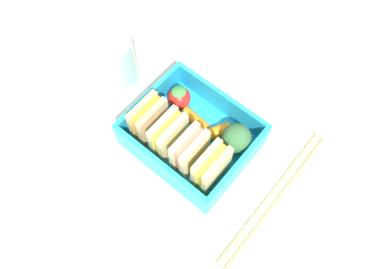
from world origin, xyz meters
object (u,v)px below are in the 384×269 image
sandwich_left (211,168)px  chopstick_pair (275,196)px  drinking_glass (117,62)px  sandwich_center_right (149,120)px  sandwich_center_left (190,151)px  sandwich_center (169,135)px  carrot_stick_far_left (195,120)px  carrot_stick_left (214,133)px  broccoli_floret (236,139)px  strawberry_far_left (179,97)px

sandwich_left → chopstick_pair: size_ratio=0.28×
drinking_glass → sandwich_center_right: bearing=158.1°
sandwich_center_right → chopstick_pair: (-17.87, -3.42, -3.89)cm
chopstick_pair → sandwich_center_left: bearing=17.1°
sandwich_center_left → sandwich_center: size_ratio=1.00×
carrot_stick_far_left → sandwich_center: bearing=85.2°
sandwich_center_left → carrot_stick_far_left: size_ratio=1.51×
carrot_stick_left → chopstick_pair: bearing=173.3°
broccoli_floret → carrot_stick_left: size_ratio=1.03×
strawberry_far_left → broccoli_floret: bearing=177.7°
carrot_stick_far_left → strawberry_far_left: (3.52, -0.81, 0.97)cm
sandwich_center_left → strawberry_far_left: sandwich_center_left is taller
chopstick_pair → strawberry_far_left: bearing=-6.8°
sandwich_center_left → carrot_stick_far_left: bearing=-57.8°
sandwich_center_left → sandwich_center: (3.36, 0.00, 0.00)cm
sandwich_center → strawberry_far_left: bearing=-60.5°
sandwich_center_left → broccoli_floret: size_ratio=1.30×
broccoli_floret → sandwich_center_left: bearing=57.4°
sandwich_left → carrot_stick_left: bearing=-55.6°
sandwich_center → carrot_stick_left: bearing=-126.5°
carrot_stick_far_left → sandwich_center_right: bearing=51.5°
drinking_glass → carrot_stick_far_left: bearing=-175.9°
broccoli_floret → strawberry_far_left: 9.84cm
sandwich_left → drinking_glass: (19.49, -3.77, -0.03)cm
sandwich_center_right → strawberry_far_left: 5.70cm
sandwich_left → strawberry_far_left: (9.85, -5.53, -1.34)cm
carrot_stick_far_left → chopstick_pair: size_ratio=0.18×
carrot_stick_left → carrot_stick_far_left: bearing=0.1°
sandwich_center → chopstick_pair: bearing=-166.7°
sandwich_center → sandwich_center_right: 3.36cm
sandwich_center_left → strawberry_far_left: 8.63cm
drinking_glass → broccoli_floret: bearing=-176.0°
sandwich_center → strawberry_far_left: (3.13, -5.53, -1.34)cm
broccoli_floret → sandwich_left: bearing=90.8°
carrot_stick_left → carrot_stick_far_left: 3.10cm
carrot_stick_left → chopstick_pair: size_ratio=0.21×
carrot_stick_left → strawberry_far_left: 6.73cm
broccoli_floret → chopstick_pair: (-7.85, 1.72, -3.54)cm
sandwich_center_left → drinking_glass: 16.56cm
sandwich_center_left → carrot_stick_far_left: (2.97, -4.72, -2.32)cm
broccoli_floret → carrot_stick_left: (3.16, 0.43, -1.90)cm
sandwich_center_right → drinking_glass: size_ratio=0.72×
broccoli_floret → drinking_glass: size_ratio=0.56×
sandwich_center → sandwich_center_right: same height
strawberry_far_left → sandwich_center: bearing=119.5°
sandwich_center_right → carrot_stick_left: sandwich_center_right is taller
sandwich_left → chopstick_pair: (-7.78, -3.42, -3.89)cm
sandwich_center_left → strawberry_far_left: bearing=-40.4°
sandwich_left → sandwich_center: same height
sandwich_center → broccoli_floret: bearing=-142.3°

